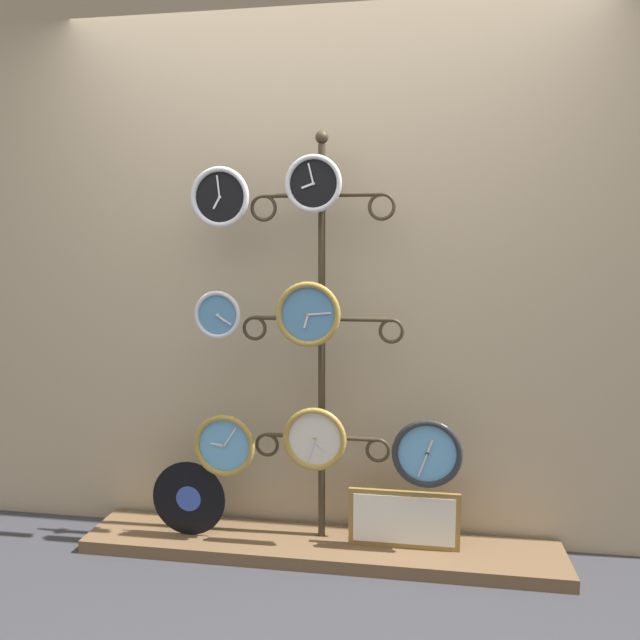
% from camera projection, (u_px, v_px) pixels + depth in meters
% --- Properties ---
extents(ground_plane, '(12.00, 12.00, 0.00)m').
position_uv_depth(ground_plane, '(306.00, 594.00, 2.54)').
color(ground_plane, '#333338').
extents(shop_wall, '(4.40, 0.04, 2.80)m').
position_uv_depth(shop_wall, '(327.00, 249.00, 2.94)').
color(shop_wall, tan).
rests_on(shop_wall, ground_plane).
extents(low_shelf, '(2.20, 0.36, 0.06)m').
position_uv_depth(low_shelf, '(320.00, 547.00, 2.88)').
color(low_shelf, brown).
rests_on(low_shelf, ground_plane).
extents(display_stand, '(0.74, 0.34, 1.92)m').
position_uv_depth(display_stand, '(322.00, 406.00, 2.86)').
color(display_stand, '#382D1E').
rests_on(display_stand, ground_plane).
extents(clock_top_left, '(0.27, 0.04, 0.27)m').
position_uv_depth(clock_top_left, '(220.00, 197.00, 2.75)').
color(clock_top_left, black).
extents(clock_top_center, '(0.25, 0.04, 0.25)m').
position_uv_depth(clock_top_center, '(314.00, 184.00, 2.67)').
color(clock_top_center, black).
extents(clock_middle_left, '(0.22, 0.04, 0.22)m').
position_uv_depth(clock_middle_left, '(218.00, 315.00, 2.80)').
color(clock_middle_left, '#4C84B2').
extents(clock_middle_center, '(0.29, 0.04, 0.29)m').
position_uv_depth(clock_middle_center, '(308.00, 314.00, 2.71)').
color(clock_middle_center, '#4C84B2').
extents(clock_bottom_left, '(0.29, 0.04, 0.29)m').
position_uv_depth(clock_bottom_left, '(224.00, 445.00, 2.85)').
color(clock_bottom_left, '#60A8DB').
extents(clock_bottom_center, '(0.29, 0.04, 0.29)m').
position_uv_depth(clock_bottom_center, '(315.00, 439.00, 2.77)').
color(clock_bottom_center, silver).
extents(clock_bottom_right, '(0.31, 0.04, 0.31)m').
position_uv_depth(clock_bottom_right, '(427.00, 453.00, 2.72)').
color(clock_bottom_right, '#60A8DB').
extents(vinyl_record, '(0.35, 0.01, 0.35)m').
position_uv_depth(vinyl_record, '(189.00, 498.00, 2.92)').
color(vinyl_record, black).
rests_on(vinyl_record, low_shelf).
extents(picture_frame, '(0.50, 0.02, 0.26)m').
position_uv_depth(picture_frame, '(404.00, 519.00, 2.80)').
color(picture_frame, olive).
rests_on(picture_frame, low_shelf).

